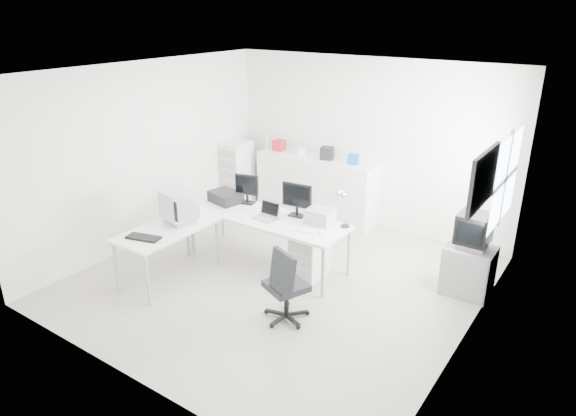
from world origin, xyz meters
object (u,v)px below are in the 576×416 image
Objects in this scene: side_desk at (169,253)px; laser_printer at (320,216)px; crt_monitor at (179,206)px; office_chair at (286,282)px; inkjet_printer at (226,197)px; drawer_pedestal at (310,256)px; tv_cabinet at (468,270)px; main_desk at (267,240)px; lcd_monitor_large at (297,201)px; laptop at (265,211)px; crt_tv at (474,232)px; lcd_monitor_small at (247,189)px; sideboard at (316,187)px; filing_cabinet at (237,175)px.

laser_printer reaches higher than side_desk.
office_chair is at bearing 7.65° from crt_monitor.
drawer_pedestal is at bearing 10.92° from inkjet_printer.
tv_cabinet is at bearing 24.40° from inkjet_printer.
main_desk is 2.42× the size of office_chair.
lcd_monitor_large is 0.47× the size of office_chair.
main_desk is 6.44× the size of laptop.
tv_cabinet is 0.55m from crt_tv.
lcd_monitor_small is 0.46× the size of office_chair.
lcd_monitor_small reaches higher than laptop.
inkjet_printer is 0.96m from crt_monitor.
lcd_monitor_large is at bearing -67.15° from sideboard.
laser_printer is (0.05, 0.17, 0.55)m from drawer_pedestal.
office_chair is (1.89, -0.17, -0.49)m from crt_monitor.
laptop and office_chair have the same top height.
filing_cabinet is at bearing 161.34° from office_chair.
office_chair is 0.45× the size of sideboard.
crt_monitor is 1.96m from office_chair.
lcd_monitor_small is at bearing 155.56° from main_desk.
filing_cabinet reaches higher than lcd_monitor_small.
inkjet_printer is at bearing 173.29° from main_desk.
inkjet_printer is at bearing -178.38° from laser_printer.
tv_cabinet is 0.30× the size of sideboard.
crt_monitor is at bearing -99.81° from sideboard.
side_desk is 2.14× the size of tv_cabinet.
laser_printer reaches higher than drawer_pedestal.
lcd_monitor_large is 1.33× the size of laser_printer.
crt_monitor reaches higher than crt_tv.
filing_cabinet is at bearing 141.29° from laptop.
drawer_pedestal is at bearing 4.09° from main_desk.
sideboard is at bearing 103.90° from laptop.
crt_tv is at bearing 8.24° from lcd_monitor_large.
laser_printer is (1.30, -0.03, -0.13)m from lcd_monitor_small.
inkjet_printer is 3.57m from crt_tv.
inkjet_printer is at bearing -178.57° from lcd_monitor_large.
tv_cabinet is at bearing -20.52° from sideboard.
main_desk is 6.80× the size of laser_printer.
lcd_monitor_large is 2.46m from tv_cabinet.
side_desk is at bearing -143.14° from laser_printer.
crt_tv is at bearing 71.89° from office_chair.
office_chair reaches higher than tv_cabinet.
inkjet_printer is 1.93m from sideboard.
inkjet_printer is 0.71× the size of tv_cabinet.
drawer_pedestal is 1.70× the size of laser_printer.
drawer_pedestal is 1.26× the size of crt_monitor.
drawer_pedestal is 0.58m from laser_printer.
office_chair is at bearing 2.47° from side_desk.
inkjet_printer is 1.60m from laser_printer.
laptop is (0.60, -0.35, -0.11)m from lcd_monitor_small.
lcd_monitor_large is at bearing -14.84° from lcd_monitor_small.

